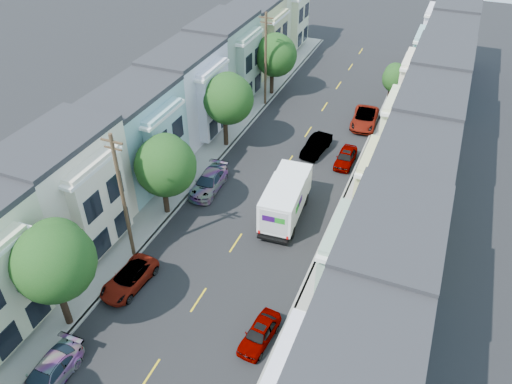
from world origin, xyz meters
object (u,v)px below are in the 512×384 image
Objects in this scene: tree_e at (275,55)px; parked_left_d at (209,182)px; tree_c at (165,166)px; fedex_truck at (286,198)px; parked_right_c at (346,157)px; tree_d at (227,99)px; tree_far_r at (395,79)px; parked_right_d at (365,119)px; utility_pole_near at (123,199)px; parked_left_c at (129,279)px; utility_pole_far at (266,60)px; tree_b at (53,262)px; parked_left_b at (48,375)px; lead_sedan at (316,145)px; parked_right_b at (259,334)px.

tree_e is 1.45× the size of parked_left_d.
parked_left_d is (1.40, 4.13, -3.84)m from tree_c.
fedex_truck is 1.66× the size of parked_right_c.
tree_d is 1.52× the size of parked_left_d.
tree_d reaches higher than tree_far_r.
parked_left_d is 18.94m from parked_right_d.
utility_pole_near is 1.88× the size of parked_right_d.
tree_d reaches higher than parked_left_c.
utility_pole_far reaches higher than fedex_truck.
parked_right_d is at bearing 70.88° from tree_b.
parked_left_d is at bearing 88.91° from parked_left_b.
lead_sedan is (8.13, -10.23, -3.95)m from tree_e.
parked_right_d is at bearing 39.19° from tree_d.
parked_right_c is at bearing 48.05° from tree_c.
utility_pole_far is 2.17× the size of parked_left_b.
fedex_truck reaches higher than parked_right_d.
tree_b is at bearing -100.76° from lead_sedan.
parked_left_c is (-7.24, -10.93, -1.20)m from fedex_truck.
utility_pole_far is 28.99m from parked_left_c.
lead_sedan is 0.82× the size of parked_right_d.
utility_pole_far is at bearing 91.10° from parked_left_b.
fedex_truck is 17.45m from parked_right_d.
parked_left_d is at bearing 167.78° from fedex_truck.
tree_b is at bearing 109.26° from parked_left_b.
tree_b is at bearing -113.39° from parked_right_d.
lead_sedan is at bearing -42.35° from utility_pole_far.
fedex_truck is 13.17m from parked_left_c.
tree_e is at bearing 90.91° from parked_left_d.
utility_pole_far is (0.00, 32.75, -0.31)m from tree_b.
parked_right_d is at bearing 61.16° from tree_c.
utility_pole_near is at bearing -89.98° from tree_c.
utility_pole_far reaches higher than tree_far_r.
lead_sedan is (8.13, 25.34, -4.74)m from tree_b.
parked_left_c is at bearing 71.36° from tree_b.
tree_b reaches higher than fedex_truck.
tree_b is 34.53m from parked_right_d.
parked_right_b is 0.73× the size of parked_right_d.
utility_pole_near is 28.26m from parked_right_d.
utility_pole_far is 19.94m from fedex_truck.
tree_d reaches higher than tree_c.
fedex_truck is (8.65, -20.49, -2.85)m from tree_e.
parked_left_c is at bearing -93.21° from parked_left_d.
lead_sedan is at bearing 72.21° from tree_b.
utility_pole_near reaches higher than tree_far_r.
utility_pole_near is at bearing -89.99° from tree_d.
utility_pole_near reaches higher than tree_b.
parked_right_c is at bearing -44.82° from tree_e.
parked_left_c is (-11.79, -31.72, -3.37)m from tree_far_r.
tree_d is 0.74× the size of utility_pole_far.
tree_e reaches higher than parked_left_c.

